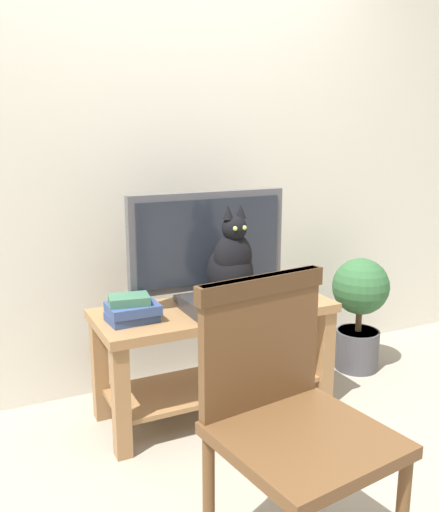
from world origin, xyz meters
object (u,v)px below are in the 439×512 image
Objects in this scene: tv_stand at (215,340)px; tv at (208,245)px; cat at (232,264)px; book_stack at (132,309)px; wooden_chair at (286,405)px; media_box at (230,304)px; potted_plant at (359,306)px.

tv reaches higher than tv_stand.
cat is 1.95× the size of book_stack.
tv_stand is 0.42m from cat.
book_stack is (-0.20, 0.97, 0.05)m from wooden_chair.
media_box is 1.83× the size of book_stack.
tv is 1.20× the size of potted_plant.
wooden_chair is at bearing -103.03° from tv_stand.
tv is at bearing 102.73° from media_box.
cat reaches higher than tv_stand.
tv_stand is 1.04m from wooden_chair.
wooden_chair is 0.99m from book_stack.
tv reaches higher than wooden_chair.
tv_stand is 2.81× the size of media_box.
media_box is (0.04, -0.09, 0.21)m from tv_stand.
tv_stand is 0.49m from book_stack.
tv is at bearing 89.98° from tv_stand.
tv is 0.50m from book_stack.
book_stack is (-0.47, 0.07, -0.18)m from cat.
potted_plant is at bearing 11.81° from cat.
tv_stand is at bearing 76.97° from wooden_chair.
media_box reaches higher than tv_stand.
potted_plant is (0.98, 0.10, 0.00)m from tv_stand.
tv_stand is at bearing 112.82° from media_box.
tv is (0.00, 0.08, 0.46)m from tv_stand.
book_stack is (-0.43, -0.03, 0.23)m from tv_stand.
wooden_chair is 4.16× the size of book_stack.
media_box is at bearing -67.18° from tv_stand.
media_box is 0.99m from potted_plant.
book_stack is at bearing -176.22° from tv_stand.
tv_stand is 1.23× the size of wooden_chair.
tv_stand is 0.23m from media_box.
tv_stand is at bearing -174.36° from potted_plant.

